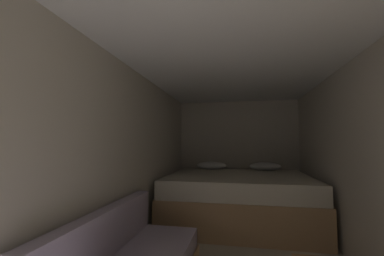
% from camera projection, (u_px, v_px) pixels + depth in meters
% --- Properties ---
extents(wall_back, '(2.34, 0.05, 2.02)m').
position_uv_depth(wall_back, '(238.00, 153.00, 4.63)').
color(wall_back, beige).
rests_on(wall_back, ground).
extents(wall_left, '(0.05, 4.98, 2.02)m').
position_uv_depth(wall_left, '(120.00, 162.00, 2.38)').
color(wall_left, beige).
rests_on(wall_left, ground).
extents(wall_right, '(0.05, 4.98, 2.02)m').
position_uv_depth(wall_right, '(379.00, 166.00, 1.95)').
color(wall_right, beige).
rests_on(wall_right, ground).
extents(ceiling_slab, '(2.34, 4.98, 0.05)m').
position_uv_depth(ceiling_slab, '(235.00, 53.00, 2.23)').
color(ceiling_slab, white).
rests_on(ceiling_slab, wall_left).
extents(bed, '(2.12, 1.75, 0.86)m').
position_uv_depth(bed, '(238.00, 198.00, 3.67)').
color(bed, tan).
rests_on(bed, ground).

